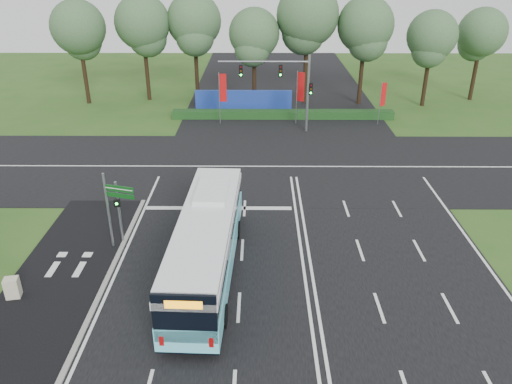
% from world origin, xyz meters
% --- Properties ---
extents(ground, '(120.00, 120.00, 0.00)m').
position_xyz_m(ground, '(0.00, 0.00, 0.00)').
color(ground, '#2C531B').
rests_on(ground, ground).
extents(road_main, '(20.00, 120.00, 0.04)m').
position_xyz_m(road_main, '(0.00, 0.00, 0.02)').
color(road_main, black).
rests_on(road_main, ground).
extents(road_cross, '(120.00, 14.00, 0.05)m').
position_xyz_m(road_cross, '(0.00, 12.00, 0.03)').
color(road_cross, black).
rests_on(road_cross, ground).
extents(bike_path, '(5.00, 18.00, 0.06)m').
position_xyz_m(bike_path, '(-12.50, -3.00, 0.03)').
color(bike_path, black).
rests_on(bike_path, ground).
extents(kerb_strip, '(0.25, 18.00, 0.12)m').
position_xyz_m(kerb_strip, '(-10.10, -3.00, 0.06)').
color(kerb_strip, gray).
rests_on(kerb_strip, ground).
extents(city_bus, '(3.11, 12.70, 3.62)m').
position_xyz_m(city_bus, '(-5.00, -2.22, 1.82)').
color(city_bus, '#6CE7FC').
rests_on(city_bus, ground).
extents(pedestrian_signal, '(0.31, 0.43, 3.80)m').
position_xyz_m(pedestrian_signal, '(-10.20, 0.84, 2.08)').
color(pedestrian_signal, gray).
rests_on(pedestrian_signal, ground).
extents(street_sign, '(1.71, 0.56, 4.54)m').
position_xyz_m(street_sign, '(-10.29, 0.27, 2.82)').
color(street_sign, gray).
rests_on(street_sign, ground).
extents(utility_cabinet, '(0.75, 0.66, 1.09)m').
position_xyz_m(utility_cabinet, '(-14.19, -4.28, 0.55)').
color(utility_cabinet, beige).
rests_on(utility_cabinet, ground).
extents(banner_flag_left, '(0.73, 0.08, 4.96)m').
position_xyz_m(banner_flag_left, '(-5.88, 22.70, 3.22)').
color(banner_flag_left, gray).
rests_on(banner_flag_left, ground).
extents(banner_flag_mid, '(0.71, 0.32, 5.12)m').
position_xyz_m(banner_flag_mid, '(1.43, 22.70, 3.31)').
color(banner_flag_mid, gray).
rests_on(banner_flag_mid, ground).
extents(banner_flag_right, '(0.57, 0.28, 4.13)m').
position_xyz_m(banner_flag_right, '(9.28, 22.63, 2.71)').
color(banner_flag_right, gray).
rests_on(banner_flag_right, ground).
extents(traffic_light_gantry, '(8.41, 0.28, 7.00)m').
position_xyz_m(traffic_light_gantry, '(0.21, 20.50, 4.66)').
color(traffic_light_gantry, gray).
rests_on(traffic_light_gantry, ground).
extents(hedge, '(22.00, 1.20, 0.80)m').
position_xyz_m(hedge, '(0.00, 24.50, 0.40)').
color(hedge, '#153A15').
rests_on(hedge, ground).
extents(blue_hoarding, '(10.00, 0.30, 2.20)m').
position_xyz_m(blue_hoarding, '(-4.00, 27.00, 1.10)').
color(blue_hoarding, '#1C399C').
rests_on(blue_hoarding, ground).
extents(eucalyptus_row, '(47.94, 8.80, 12.43)m').
position_xyz_m(eucalyptus_row, '(-1.14, 30.61, 8.15)').
color(eucalyptus_row, black).
rests_on(eucalyptus_row, ground).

